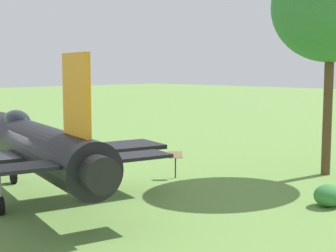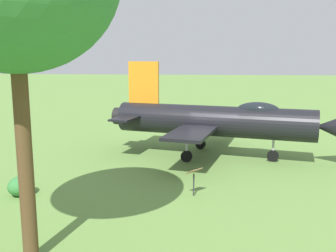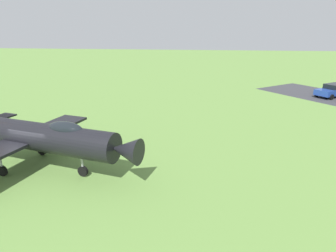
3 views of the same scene
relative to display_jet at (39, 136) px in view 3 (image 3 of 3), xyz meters
name	(u,v)px [view 3 (image 3 of 3)]	position (x,y,z in m)	size (l,w,h in m)	color
ground_plane	(38,167)	(0.08, 0.36, -2.03)	(200.00, 200.00, 0.00)	#668E42
display_jet	(39,136)	(0.00, 0.00, 0.00)	(9.36, 12.59, 5.17)	black
parked_car_blue	(333,90)	(22.34, -24.66, -1.23)	(4.13, 4.66, 1.55)	#23429E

